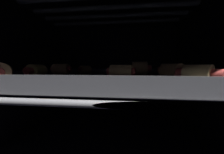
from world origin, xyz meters
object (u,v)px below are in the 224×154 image
Objects in this scene: baking_tray_mid at (111,76)px; pig_in_blanket_mid_7 at (139,68)px; pig_in_blanket_mid_8 at (61,69)px; pig_in_blanket_mid_9 at (85,69)px; pig_in_blanket_mid_0 at (169,70)px; pig_in_blanket_mid_2 at (141,69)px; pig_in_blanket_mid_3 at (0,72)px; pig_in_blanket_mid_10 at (121,72)px; pig_in_blanket_mid_6 at (127,69)px; heating_element at (111,7)px; pig_in_blanket_mid_1 at (37,70)px; pig_in_blanket_mid_11 at (172,71)px; pig_in_blanket_mid_5 at (147,69)px; pig_in_blanket_mid_4 at (197,74)px; oven_rack_mid at (111,80)px.

pig_in_blanket_mid_7 is at bearing -10.65° from baking_tray_mid.
pig_in_blanket_mid_9 is (4.54, 7.09, -0.25)cm from pig_in_blanket_mid_8.
pig_in_blanket_mid_0 reaches higher than pig_in_blanket_mid_2.
pig_in_blanket_mid_3 is 0.92× the size of pig_in_blanket_mid_10.
pig_in_blanket_mid_6 is 15.92cm from pig_in_blanket_mid_9.
pig_in_blanket_mid_6 is 22.11cm from pig_in_blanket_mid_10.
heating_element is 18.36cm from pig_in_blanket_mid_10.
pig_in_blanket_mid_1 is at bearing 86.65° from pig_in_blanket_mid_3.
heating_element is 7.43× the size of pig_in_blanket_mid_6.
pig_in_blanket_mid_11 is (6.91, -21.62, 0.11)cm from pig_in_blanket_mid_6.
pig_in_blanket_mid_0 is 1.06× the size of pig_in_blanket_mid_2.
baking_tray_mid is 7.72× the size of pig_in_blanket_mid_7.
pig_in_blanket_mid_6 is 0.97× the size of pig_in_blanket_mid_8.
pig_in_blanket_mid_2 is 33.91cm from pig_in_blanket_mid_3.
pig_in_blanket_mid_2 is 0.95× the size of pig_in_blanket_mid_10.
pig_in_blanket_mid_5 is at bearing 66.23° from pig_in_blanket_mid_10.
pig_in_blanket_mid_8 reaches higher than pig_in_blanket_mid_10.
heating_element is 19.77cm from pig_in_blanket_mid_9.
baking_tray_mid is 17.14cm from pig_in_blanket_mid_1.
heating_element reaches higher than pig_in_blanket_mid_4.
pig_in_blanket_mid_7 is 8.38cm from pig_in_blanket_mid_11.
pig_in_blanket_mid_8 reaches higher than pig_in_blanket_mid_2.
pig_in_blanket_mid_5 is at bearing 70.25° from pig_in_blanket_mid_7.
pig_in_blanket_mid_8 is at bearing -151.85° from pig_in_blanket_mid_5.
pig_in_blanket_mid_2 is 17.38cm from pig_in_blanket_mid_11.
heating_element is 8.40× the size of pig_in_blanket_mid_3.
pig_in_blanket_mid_3 reaches higher than pig_in_blanket_mid_2.
pig_in_blanket_mid_0 is at bearing 69.87° from pig_in_blanket_mid_11.
pig_in_blanket_mid_1 is at bearing -103.45° from pig_in_blanket_mid_8.
pig_in_blanket_mid_0 is at bearing 32.54° from pig_in_blanket_mid_10.
pig_in_blanket_mid_5 is at bearing 43.73° from pig_in_blanket_mid_3.
pig_in_blanket_mid_9 is (-22.41, -7.33, -0.08)cm from pig_in_blanket_mid_5.
oven_rack_mid is at bearing 175.08° from pig_in_blanket_mid_0.
pig_in_blanket_mid_4 reaches higher than baking_tray_mid.
pig_in_blanket_mid_0 is at bearing -4.92° from heating_element.
pig_in_blanket_mid_9 is 19.84cm from pig_in_blanket_mid_10.
oven_rack_mid is at bearing 145.05° from pig_in_blanket_mid_11.
pig_in_blanket_mid_0 is at bearing 21.86° from pig_in_blanket_mid_3.
pig_in_blanket_mid_8 reaches higher than pig_in_blanket_mid_1.
pig_in_blanket_mid_11 reaches higher than pig_in_blanket_mid_6.
pig_in_blanket_mid_4 is (-1.76, -12.43, -0.21)cm from pig_in_blanket_mid_0.
pig_in_blanket_mid_5 reaches higher than oven_rack_mid.
pig_in_blanket_mid_7 is at bearing -109.75° from pig_in_blanket_mid_5.
pig_in_blanket_mid_11 is (27.96, 5.16, -0.06)cm from pig_in_blanket_mid_3.
pig_in_blanket_mid_10 is (2.82, -8.74, 1.71)cm from baking_tray_mid.
oven_rack_mid is 21.15cm from pig_in_blanket_mid_3.
pig_in_blanket_mid_2 is at bearing 6.13° from pig_in_blanket_mid_9.
pig_in_blanket_mid_0 is at bearing 81.92° from pig_in_blanket_mid_4.
heating_element is 26.21cm from pig_in_blanket_mid_3.
pig_in_blanket_mid_9 is (-24.07, 8.06, -0.22)cm from pig_in_blanket_mid_0.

